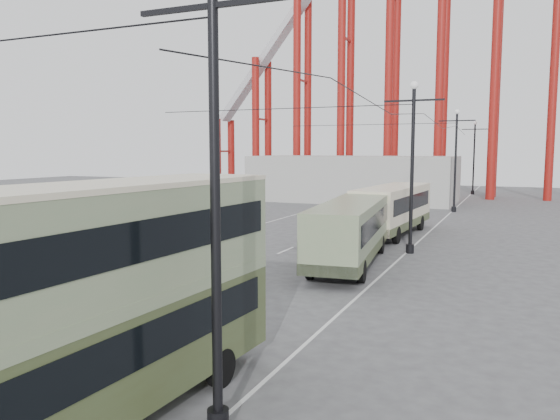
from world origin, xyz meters
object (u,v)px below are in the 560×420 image
at_px(lamp_post_near, 213,30).
at_px(pedestrian, 220,280).
at_px(single_decker_cream, 393,208).
at_px(double_decker_bus, 104,292).
at_px(single_decker_green, 351,229).

xyz_separation_m(lamp_post_near, pedestrian, (-4.45, 7.86, -6.90)).
distance_m(single_decker_cream, pedestrian, 19.44).
xyz_separation_m(double_decker_bus, single_decker_green, (0.06, 17.46, -1.05)).
height_order(lamp_post_near, single_decker_cream, lamp_post_near).
relative_size(single_decker_green, pedestrian, 5.79).
distance_m(lamp_post_near, single_decker_green, 18.04).
xyz_separation_m(single_decker_green, single_decker_cream, (-0.09, 10.33, 0.08)).
bearing_deg(pedestrian, single_decker_green, -144.88).
relative_size(double_decker_bus, pedestrian, 4.89).
relative_size(double_decker_bus, single_decker_green, 0.84).
distance_m(lamp_post_near, double_decker_bus, 5.57).
xyz_separation_m(single_decker_cream, pedestrian, (-2.17, -19.30, -0.87)).
bearing_deg(single_decker_green, single_decker_cream, 83.98).
relative_size(double_decker_bus, single_decker_cream, 0.89).
height_order(double_decker_bus, single_decker_cream, double_decker_bus).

